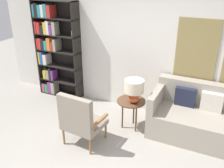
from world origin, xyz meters
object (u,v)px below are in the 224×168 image
side_table (131,104)px  table_lamp (134,89)px  couch (208,120)px  armchair (80,119)px  bookshelf (53,47)px

side_table → table_lamp: size_ratio=1.34×
couch → armchair: bearing=-148.4°
armchair → couch: (1.87, 1.15, -0.17)m
armchair → table_lamp: size_ratio=2.24×
bookshelf → side_table: (2.13, -0.59, -0.63)m
armchair → bookshelf: bearing=137.6°
armchair → couch: armchair is taller
table_lamp → armchair: bearing=-127.7°
couch → side_table: couch is taller
couch → table_lamp: bearing=-164.3°
couch → bookshelf: bearing=175.3°
bookshelf → armchair: 2.21m
bookshelf → couch: bearing=-4.7°
bookshelf → table_lamp: size_ratio=5.06×
side_table → table_lamp: (0.06, -0.04, 0.33)m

